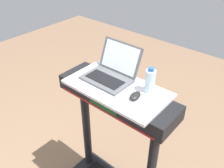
# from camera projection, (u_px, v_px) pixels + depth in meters

# --- Properties ---
(desk_board) EXTENTS (0.71, 0.38, 0.02)m
(desk_board) POSITION_uv_depth(u_px,v_px,m) (117.00, 88.00, 1.68)
(desk_board) COLOR silver
(desk_board) RESTS_ON treadmill_base
(laptop) EXTENTS (0.34, 0.31, 0.23)m
(laptop) POSITION_uv_depth(u_px,v_px,m) (111.00, 72.00, 1.75)
(laptop) COLOR #515459
(laptop) RESTS_ON desk_board
(computer_mouse) EXTENTS (0.07, 0.11, 0.03)m
(computer_mouse) POSITION_uv_depth(u_px,v_px,m) (135.00, 96.00, 1.56)
(computer_mouse) COLOR black
(computer_mouse) RESTS_ON desk_board
(water_bottle) EXTENTS (0.07, 0.07, 0.18)m
(water_bottle) POSITION_uv_depth(u_px,v_px,m) (150.00, 81.00, 1.59)
(water_bottle) COLOR silver
(water_bottle) RESTS_ON desk_board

